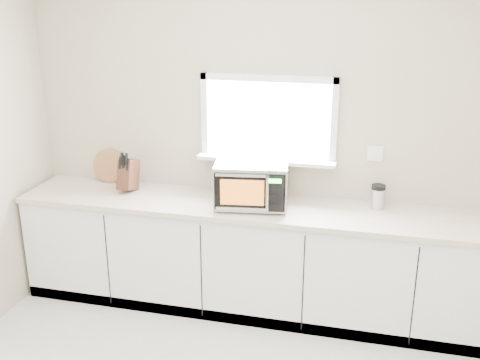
% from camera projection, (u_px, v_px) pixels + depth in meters
% --- Properties ---
extents(back_wall, '(4.00, 0.17, 2.70)m').
position_uv_depth(back_wall, '(268.00, 141.00, 4.54)').
color(back_wall, '#BCB295').
rests_on(back_wall, ground).
extents(cabinets, '(3.92, 0.60, 0.88)m').
position_uv_depth(cabinets, '(259.00, 260.00, 4.57)').
color(cabinets, silver).
rests_on(cabinets, ground).
extents(countertop, '(3.92, 0.64, 0.04)m').
position_uv_depth(countertop, '(260.00, 208.00, 4.41)').
color(countertop, beige).
rests_on(countertop, cabinets).
extents(microwave, '(0.61, 0.50, 0.36)m').
position_uv_depth(microwave, '(252.00, 183.00, 4.35)').
color(microwave, black).
rests_on(microwave, countertop).
extents(knife_block, '(0.13, 0.25, 0.35)m').
position_uv_depth(knife_block, '(128.00, 174.00, 4.68)').
color(knife_block, '#4C251B').
rests_on(knife_block, countertop).
extents(cutting_board, '(0.29, 0.07, 0.29)m').
position_uv_depth(cutting_board, '(109.00, 166.00, 4.90)').
color(cutting_board, '#A76C40').
rests_on(cutting_board, countertop).
extents(coffee_grinder, '(0.14, 0.14, 0.19)m').
position_uv_depth(coffee_grinder, '(378.00, 196.00, 4.33)').
color(coffee_grinder, '#B5B7BC').
rests_on(coffee_grinder, countertop).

